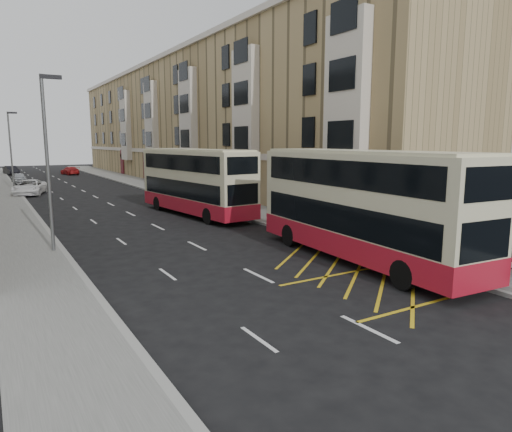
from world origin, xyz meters
TOP-DOWN VIEW (x-y plane):
  - ground at (0.00, 0.00)m, footprint 200.00×200.00m
  - pavement_right at (8.00, 30.00)m, footprint 4.00×120.00m
  - pavement_left at (-7.50, 30.00)m, footprint 3.00×120.00m
  - kerb_right at (6.00, 30.00)m, footprint 0.25×120.00m
  - kerb_left at (-6.00, 30.00)m, footprint 0.25×120.00m
  - road_markings at (0.00, 45.00)m, footprint 10.00×110.00m
  - terrace_right at (14.88, 45.38)m, footprint 10.75×79.00m
  - bus_shelter at (8.34, -0.39)m, footprint 1.65×4.25m
  - guard_railing at (6.25, 5.75)m, footprint 0.06×6.56m
  - street_lamp_near at (-6.35, 12.00)m, footprint 0.93×0.18m
  - street_lamp_far at (-6.35, 42.00)m, footprint 0.93×0.18m
  - double_decker_front at (5.00, 3.66)m, footprint 3.56×12.26m
  - double_decker_rear at (3.88, 19.05)m, footprint 3.88×11.94m
  - pedestrian_mid at (8.67, -0.84)m, footprint 0.95×0.74m
  - pedestrian_far at (6.36, 1.97)m, footprint 1.14×0.89m
  - white_van at (-5.20, 38.90)m, footprint 3.92×5.84m
  - car_silver at (-5.20, 53.35)m, footprint 1.73×3.99m
  - car_dark at (-5.20, 70.99)m, footprint 2.31×4.42m
  - car_red at (2.81, 66.40)m, footprint 2.58×4.65m

SIDE VIEW (x-z plane):
  - ground at x=0.00m, z-range 0.00..0.00m
  - road_markings at x=0.00m, z-range 0.00..0.01m
  - pavement_right at x=8.00m, z-range 0.00..0.15m
  - pavement_left at x=-7.50m, z-range 0.00..0.15m
  - kerb_right at x=6.00m, z-range 0.00..0.15m
  - kerb_left at x=-6.00m, z-range 0.00..0.15m
  - car_red at x=2.81m, z-range 0.00..1.28m
  - car_silver at x=-5.20m, z-range 0.00..1.34m
  - car_dark at x=-5.20m, z-range 0.00..1.38m
  - white_van at x=-5.20m, z-range 0.00..1.49m
  - guard_railing at x=6.25m, z-range 0.35..1.36m
  - pedestrian_far at x=6.36m, z-range 0.15..1.96m
  - pedestrian_mid at x=8.67m, z-range 0.15..2.07m
  - bus_shelter at x=8.34m, z-range 0.79..3.49m
  - double_decker_rear at x=3.88m, z-range 0.04..4.72m
  - double_decker_front at x=5.00m, z-range 0.04..4.87m
  - street_lamp_near at x=-6.35m, z-range 0.64..8.64m
  - street_lamp_far at x=-6.35m, z-range 0.64..8.64m
  - terrace_right at x=14.88m, z-range -0.10..15.15m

